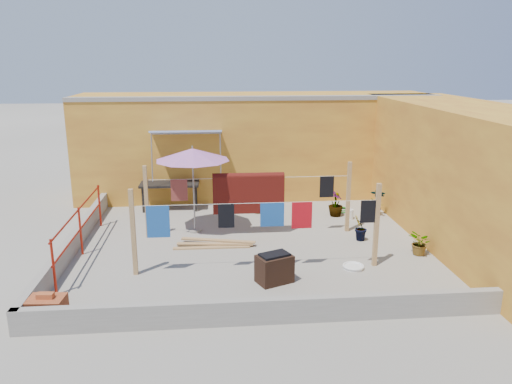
% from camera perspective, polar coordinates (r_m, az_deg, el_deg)
% --- Properties ---
extents(ground, '(80.00, 80.00, 0.00)m').
position_cam_1_polar(ground, '(11.84, -0.47, -6.12)').
color(ground, '#9E998E').
rests_on(ground, ground).
extents(wall_back, '(11.00, 3.27, 3.21)m').
position_cam_1_polar(wall_back, '(15.98, -0.09, 5.44)').
color(wall_back, gold).
rests_on(wall_back, ground).
extents(wall_right, '(2.40, 9.00, 3.20)m').
position_cam_1_polar(wall_right, '(12.86, 23.29, 1.81)').
color(wall_right, gold).
rests_on(wall_right, ground).
extents(parapet_front, '(8.30, 0.16, 0.44)m').
position_cam_1_polar(parapet_front, '(8.51, 1.58, -13.42)').
color(parapet_front, gray).
rests_on(parapet_front, ground).
extents(parapet_left, '(0.16, 7.30, 0.44)m').
position_cam_1_polar(parapet_left, '(12.15, -20.11, -5.41)').
color(parapet_left, gray).
rests_on(parapet_left, ground).
extents(red_railing, '(0.05, 4.20, 1.10)m').
position_cam_1_polar(red_railing, '(11.75, -19.49, -3.46)').
color(red_railing, '#A51F10').
rests_on(red_railing, ground).
extents(clothesline_rig, '(5.09, 2.35, 1.80)m').
position_cam_1_polar(clothesline_rig, '(12.03, -0.77, -0.61)').
color(clothesline_rig, tan).
rests_on(clothesline_rig, ground).
extents(patio_umbrella, '(2.01, 2.01, 2.21)m').
position_cam_1_polar(patio_umbrella, '(12.34, -7.27, 4.23)').
color(patio_umbrella, gray).
rests_on(patio_umbrella, ground).
extents(outdoor_table, '(1.70, 0.87, 0.79)m').
position_cam_1_polar(outdoor_table, '(14.69, -9.83, 0.79)').
color(outdoor_table, black).
rests_on(outdoor_table, ground).
extents(brick_stack, '(0.63, 0.48, 0.52)m').
position_cam_1_polar(brick_stack, '(9.22, -22.78, -12.27)').
color(brick_stack, '#AA4927').
rests_on(brick_stack, ground).
extents(lumber_pile, '(1.93, 0.59, 0.12)m').
position_cam_1_polar(lumber_pile, '(11.80, -4.72, -5.94)').
color(lumber_pile, tan).
rests_on(lumber_pile, ground).
extents(brazier, '(0.79, 0.67, 0.60)m').
position_cam_1_polar(brazier, '(9.89, 2.12, -8.70)').
color(brazier, black).
rests_on(brazier, ground).
extents(white_basin, '(0.45, 0.45, 0.08)m').
position_cam_1_polar(white_basin, '(10.78, 11.06, -8.37)').
color(white_basin, silver).
rests_on(white_basin, ground).
extents(water_jug_a, '(0.20, 0.20, 0.31)m').
position_cam_1_polar(water_jug_a, '(13.93, 10.65, -2.50)').
color(water_jug_a, silver).
rests_on(water_jug_a, ground).
extents(water_jug_b, '(0.22, 0.22, 0.34)m').
position_cam_1_polar(water_jug_b, '(14.65, 13.36, -1.72)').
color(water_jug_b, silver).
rests_on(water_jug_b, ground).
extents(green_hose, '(0.50, 0.50, 0.07)m').
position_cam_1_polar(green_hose, '(14.65, 9.71, -2.00)').
color(green_hose, '#1C781A').
rests_on(green_hose, ground).
extents(plant_back_a, '(0.97, 0.93, 0.84)m').
position_cam_1_polar(plant_back_a, '(14.23, 0.38, -0.68)').
color(plant_back_a, '#245819').
rests_on(plant_back_a, ground).
extents(plant_back_b, '(0.50, 0.50, 0.72)m').
position_cam_1_polar(plant_back_b, '(14.06, 9.09, -1.32)').
color(plant_back_b, '#245819').
rests_on(plant_back_b, ground).
extents(plant_right_a, '(0.50, 0.45, 0.78)m').
position_cam_1_polar(plant_right_a, '(14.35, 13.73, -1.09)').
color(plant_right_a, '#245819').
rests_on(plant_right_a, ground).
extents(plant_right_b, '(0.46, 0.45, 0.65)m').
position_cam_1_polar(plant_right_b, '(12.28, 11.81, -4.04)').
color(plant_right_b, '#245819').
rests_on(plant_right_b, ground).
extents(plant_right_c, '(0.51, 0.56, 0.57)m').
position_cam_1_polar(plant_right_c, '(11.77, 18.28, -5.57)').
color(plant_right_c, '#245819').
rests_on(plant_right_c, ground).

